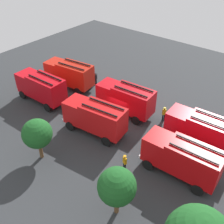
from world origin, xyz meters
TOP-DOWN VIEW (x-y plane):
  - ground_plane at (0.00, 0.00)m, footprint 56.45×56.45m
  - fire_truck_0 at (-9.62, -2.48)m, footprint 7.30×3.01m
  - fire_truck_1 at (-0.14, -2.41)m, footprint 7.35×3.16m
  - fire_truck_2 at (9.72, -2.59)m, footprint 7.45×3.48m
  - fire_truck_3 at (-9.89, 2.29)m, footprint 7.30×3.01m
  - fire_truck_4 at (0.26, 2.62)m, footprint 7.44×3.46m
  - fire_truck_5 at (9.87, 2.21)m, footprint 7.27×2.93m
  - firefighter_0 at (7.39, -5.48)m, footprint 0.33×0.47m
  - firefighter_1 at (-5.59, 5.05)m, footprint 0.48×0.40m
  - firefighter_2 at (-4.59, -4.07)m, footprint 0.45×0.48m
  - tree_1 at (-7.81, 9.13)m, footprint 3.03×3.03m
  - tree_2 at (1.90, 8.94)m, footprint 2.91×2.91m
  - traffic_cone_0 at (2.28, 0.61)m, footprint 0.39×0.39m
  - traffic_cone_1 at (4.71, -4.27)m, footprint 0.39×0.39m
  - traffic_cone_2 at (-5.04, -0.96)m, footprint 0.45×0.45m

SIDE VIEW (x-z plane):
  - ground_plane at x=0.00m, z-range 0.00..0.00m
  - traffic_cone_1 at x=4.71m, z-range 0.00..0.56m
  - traffic_cone_0 at x=2.28m, z-range 0.00..0.56m
  - traffic_cone_2 at x=-5.04m, z-range 0.00..0.64m
  - firefighter_0 at x=7.39m, z-range 0.11..1.87m
  - firefighter_1 at x=-5.59m, z-range 0.11..1.89m
  - firefighter_2 at x=-4.59m, z-range 0.12..1.92m
  - fire_truck_0 at x=-9.62m, z-range 0.21..4.09m
  - fire_truck_1 at x=-0.14m, z-range 0.21..4.09m
  - fire_truck_2 at x=9.72m, z-range 0.21..4.09m
  - fire_truck_3 at x=-9.89m, z-range 0.21..4.09m
  - fire_truck_4 at x=0.26m, z-range 0.21..4.09m
  - fire_truck_5 at x=9.87m, z-range 0.21..4.09m
  - tree_2 at x=1.90m, z-range 0.78..5.29m
  - tree_1 at x=-7.81m, z-range 0.81..5.51m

